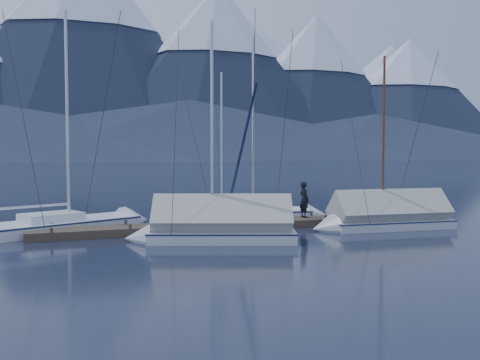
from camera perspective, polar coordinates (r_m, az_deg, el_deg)
name	(u,v)px	position (r m, az deg, el deg)	size (l,w,h in m)	color
ground	(256,235)	(21.23, 1.85, -6.21)	(1000.00, 1000.00, 0.00)	black
mountain_range	(72,77)	(393.99, -18.31, 10.91)	(877.00, 584.00, 150.50)	#475675
dock	(240,226)	(23.07, 0.00, -5.19)	(18.00, 1.50, 0.54)	#382D23
mooring_posts	(230,221)	(22.87, -1.18, -4.66)	(15.12, 1.52, 0.35)	#382D23
sailboat_open_left	(81,225)	(23.87, -17.43, -4.87)	(8.16, 5.35, 10.51)	silver
sailboat_open_mid	(229,219)	(25.24, -1.28, -4.41)	(6.32, 3.45, 8.05)	silver
sailboat_open_right	(263,215)	(26.51, 2.62, -3.97)	(8.05, 3.79, 10.28)	white
sailboat_covered_near	(379,219)	(23.77, 15.39, -4.28)	(6.75, 2.85, 8.58)	silver
sailboat_covered_far	(209,230)	(19.69, -3.52, -5.60)	(6.87, 4.06, 9.24)	silver
person	(304,200)	(24.38, 7.22, -2.20)	(0.63, 0.41, 1.72)	black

